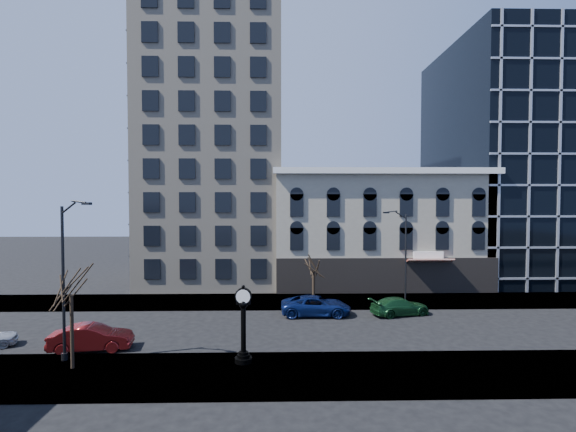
{
  "coord_description": "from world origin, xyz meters",
  "views": [
    {
      "loc": [
        1.26,
        -29.76,
        9.18
      ],
      "look_at": [
        2.0,
        4.0,
        8.0
      ],
      "focal_mm": 26.0,
      "sensor_mm": 36.0,
      "label": 1
    }
  ],
  "objects": [
    {
      "name": "victorian_row",
      "position": [
        12.0,
        15.89,
        6.0
      ],
      "size": [
        22.6,
        11.19,
        12.5
      ],
      "color": "#A39B86",
      "rests_on": "ground"
    },
    {
      "name": "sidewalk_near",
      "position": [
        0.0,
        -8.0,
        0.06
      ],
      "size": [
        160.0,
        6.0,
        0.12
      ],
      "primitive_type": "cube",
      "color": "gray",
      "rests_on": "ground"
    },
    {
      "name": "car_far_a",
      "position": [
        4.24,
        3.45,
        0.78
      ],
      "size": [
        5.66,
        2.68,
        1.56
      ],
      "primitive_type": "imported",
      "rotation": [
        0.0,
        0.0,
        1.56
      ],
      "color": "#0C194C",
      "rests_on": "ground"
    },
    {
      "name": "sidewalk_far",
      "position": [
        0.0,
        8.0,
        0.06
      ],
      "size": [
        160.0,
        6.0,
        0.12
      ],
      "primitive_type": "cube",
      "color": "gray",
      "rests_on": "ground"
    },
    {
      "name": "cream_tower",
      "position": [
        -6.11,
        18.88,
        19.32
      ],
      "size": [
        15.9,
        15.4,
        42.5
      ],
      "color": "#B8AB94",
      "rests_on": "ground"
    },
    {
      "name": "bare_tree_far",
      "position": [
        4.33,
        6.84,
        3.7
      ],
      "size": [
        2.77,
        2.77,
        4.76
      ],
      "color": "#302418",
      "rests_on": "sidewalk_far"
    },
    {
      "name": "car_far_b",
      "position": [
        11.04,
        3.42,
        0.7
      ],
      "size": [
        5.19,
        3.16,
        1.41
      ],
      "primitive_type": "imported",
      "rotation": [
        0.0,
        0.0,
        1.83
      ],
      "color": "#143F1E",
      "rests_on": "ground"
    },
    {
      "name": "ground",
      "position": [
        0.0,
        0.0,
        0.0
      ],
      "size": [
        160.0,
        160.0,
        0.0
      ],
      "primitive_type": "plane",
      "color": "black",
      "rests_on": "ground"
    },
    {
      "name": "car_near_b",
      "position": [
        -10.31,
        -4.1,
        0.79
      ],
      "size": [
        5.01,
        2.39,
        1.58
      ],
      "primitive_type": "imported",
      "rotation": [
        0.0,
        0.0,
        1.73
      ],
      "color": "maroon",
      "rests_on": "ground"
    },
    {
      "name": "bare_tree_near",
      "position": [
        -9.97,
        -7.17,
        4.99
      ],
      "size": [
        3.75,
        3.75,
        6.44
      ],
      "color": "#302418",
      "rests_on": "sidewalk_near"
    },
    {
      "name": "glass_office",
      "position": [
        32.0,
        20.91,
        14.0
      ],
      "size": [
        20.0,
        20.15,
        28.0
      ],
      "color": "black",
      "rests_on": "ground"
    },
    {
      "name": "street_lamp_near",
      "position": [
        -10.37,
        -6.27,
        7.14
      ],
      "size": [
        2.27,
        1.18,
        9.3
      ],
      "rotation": [
        0.0,
        0.0,
        -0.41
      ],
      "color": "black",
      "rests_on": "sidewalk_near"
    },
    {
      "name": "street_clock",
      "position": [
        -0.74,
        -6.54,
        2.1
      ],
      "size": [
        0.99,
        0.99,
        4.38
      ],
      "rotation": [
        0.0,
        0.0,
        -0.04
      ],
      "color": "black",
      "rests_on": "sidewalk_near"
    },
    {
      "name": "street_lamp_far",
      "position": [
        11.67,
        5.86,
        6.48
      ],
      "size": [
        2.15,
        0.72,
        8.43
      ],
      "rotation": [
        0.0,
        0.0,
        3.37
      ],
      "color": "black",
      "rests_on": "sidewalk_far"
    }
  ]
}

